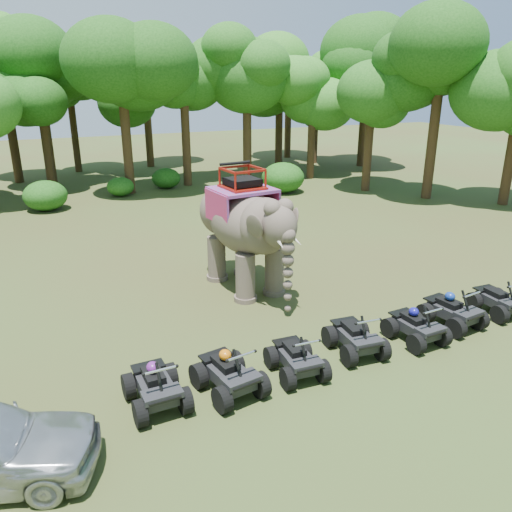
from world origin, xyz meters
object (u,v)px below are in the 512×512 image
(atv_3, at_px, (356,332))
(atv_6, at_px, (499,296))
(atv_2, at_px, (297,353))
(elephant, at_px, (244,228))
(atv_1, at_px, (229,368))
(atv_5, at_px, (453,306))
(atv_0, at_px, (155,381))
(atv_4, at_px, (416,322))

(atv_3, bearing_deg, atv_6, 6.35)
(atv_2, bearing_deg, elephant, 82.88)
(atv_1, bearing_deg, elephant, 54.04)
(atv_3, distance_m, atv_5, 3.48)
(atv_1, height_order, atv_2, atv_1)
(atv_0, bearing_deg, atv_2, -5.18)
(atv_2, height_order, atv_5, atv_5)
(atv_0, distance_m, atv_4, 7.22)
(atv_2, relative_size, atv_3, 0.96)
(atv_2, xyz_separation_m, atv_5, (5.39, 0.33, 0.04))
(elephant, bearing_deg, atv_5, -55.96)
(atv_0, height_order, atv_2, atv_0)
(elephant, relative_size, atv_5, 3.01)
(elephant, bearing_deg, atv_1, -122.26)
(elephant, xyz_separation_m, atv_0, (-4.48, -5.37, -1.50))
(atv_0, distance_m, atv_2, 3.43)
(atv_0, bearing_deg, elephant, 48.71)
(atv_3, distance_m, atv_4, 1.89)
(elephant, distance_m, atv_3, 5.63)
(atv_1, xyz_separation_m, atv_6, (9.07, 0.33, -0.04))
(atv_5, xyz_separation_m, atv_6, (1.91, 0.00, -0.03))
(atv_5, height_order, atv_6, atv_5)
(atv_3, bearing_deg, atv_1, -170.99)
(atv_3, xyz_separation_m, atv_6, (5.39, 0.09, -0.02))
(atv_3, xyz_separation_m, atv_4, (1.88, -0.19, -0.02))
(atv_3, bearing_deg, atv_0, -174.43)
(atv_0, relative_size, atv_1, 0.98)
(atv_0, height_order, atv_1, atv_1)
(atv_0, relative_size, atv_2, 1.07)
(elephant, bearing_deg, atv_0, -135.24)
(atv_4, bearing_deg, atv_3, 171.69)
(atv_0, relative_size, atv_5, 0.99)
(elephant, xyz_separation_m, atv_5, (4.33, -5.27, -1.50))
(atv_6, bearing_deg, atv_2, -174.57)
(elephant, bearing_deg, atv_4, -69.16)
(atv_2, distance_m, atv_5, 5.40)
(atv_1, height_order, atv_4, atv_1)
(atv_1, xyz_separation_m, atv_5, (7.16, 0.32, -0.01))
(atv_3, bearing_deg, atv_4, -0.27)
(atv_2, relative_size, atv_5, 0.93)
(elephant, distance_m, atv_4, 6.36)
(atv_1, relative_size, atv_2, 1.09)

